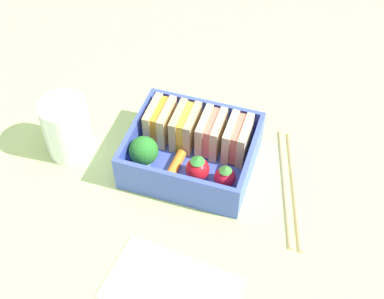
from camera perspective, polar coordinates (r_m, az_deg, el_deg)
ground_plane at (r=70.28cm, az=0.00°, el=-2.00°), size 120.00×120.00×2.00cm
bento_tray at (r=69.06cm, az=0.00°, el=-1.16°), size 15.63×13.51×1.20cm
bento_rim at (r=67.08cm, az=0.00°, el=0.30°), size 15.63×13.51×4.05cm
sandwich_left at (r=69.69cm, az=-3.41°, el=3.04°), size 2.85×5.27×4.89cm
sandwich_center_left at (r=68.84cm, az=-0.70°, el=2.42°), size 2.85×5.27×4.89cm
sandwich_center at (r=68.15cm, az=2.06°, el=1.78°), size 2.85×5.27×4.89cm
sandwich_center_right at (r=67.63cm, az=4.87°, el=1.12°), size 2.85×5.27×4.89cm
broccoli_floret at (r=66.22cm, az=-5.18°, el=-0.17°), size 3.69×3.69×4.42cm
carrot_stick_far_left at (r=67.06cm, az=-1.72°, el=-1.57°), size 1.47×4.07×1.26cm
strawberry_far_left at (r=65.31cm, az=0.60°, el=-2.04°), size 2.97×2.97×3.57cm
strawberry_left at (r=64.80cm, az=3.55°, el=-2.94°), size 2.66×2.66×3.26cm
chopstick_pair at (r=67.78cm, az=10.37°, el=-3.90°), size 6.66×18.23×0.70cm
drinking_glass at (r=70.06cm, az=-13.21°, el=2.29°), size 6.07×6.07×8.08cm
folded_napkin at (r=59.54cm, az=-2.24°, el=-14.52°), size 14.86×9.80×0.40cm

